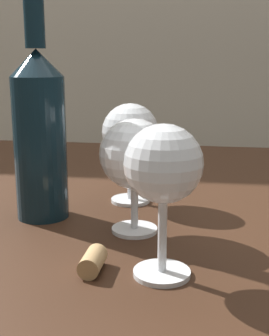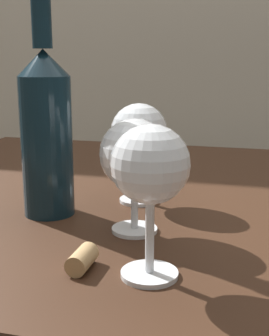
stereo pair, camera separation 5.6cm
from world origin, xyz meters
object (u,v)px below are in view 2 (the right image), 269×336
object	(u,v)px
wine_glass_rose	(134,156)
wine_bottle	(46,129)
wine_glass_amber	(150,168)
wine_glass_pinot	(139,133)
cork	(82,259)

from	to	relation	value
wine_glass_rose	wine_bottle	size ratio (longest dim) A/B	0.47
wine_glass_amber	wine_bottle	world-z (taller)	wine_bottle
wine_glass_rose	wine_glass_pinot	bearing A→B (deg)	101.73
wine_glass_pinot	wine_bottle	distance (m)	0.14
wine_glass_amber	wine_glass_rose	distance (m)	0.12
wine_glass_rose	wine_bottle	world-z (taller)	wine_bottle
wine_glass_rose	cork	distance (m)	0.15
wine_glass_amber	wine_bottle	distance (m)	0.23
wine_glass_rose	wine_glass_amber	bearing A→B (deg)	-68.23
wine_bottle	wine_glass_rose	bearing A→B (deg)	-15.64
wine_glass_pinot	wine_bottle	bearing A→B (deg)	-141.87
wine_glass_rose	wine_glass_pinot	size ratio (longest dim) A/B	0.96
wine_bottle	cork	bearing A→B (deg)	-54.97
wine_glass_amber	wine_bottle	xyz separation A→B (m)	(-0.18, 0.15, 0.01)
wine_glass_pinot	cork	size ratio (longest dim) A/B	3.54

